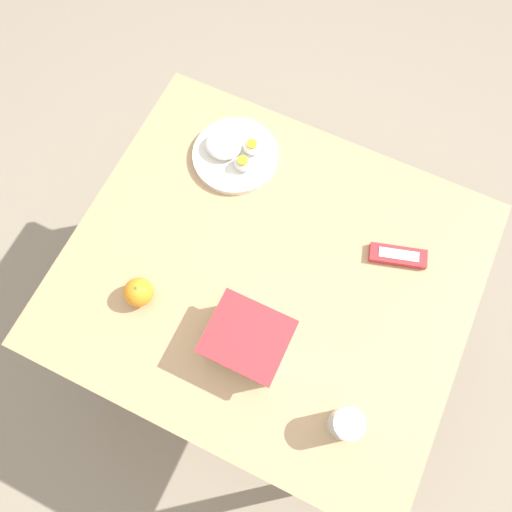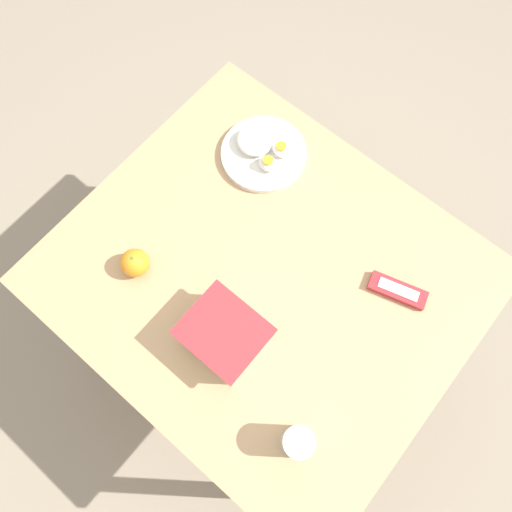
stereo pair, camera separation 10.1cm
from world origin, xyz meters
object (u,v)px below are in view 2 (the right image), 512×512
food_container (225,335)px  orange_fruit (135,263)px  candy_bar (398,290)px  drinking_glass (298,442)px  rice_plate (263,152)px

food_container → orange_fruit: bearing=1.3°
orange_fruit → candy_bar: size_ratio=0.47×
food_container → drinking_glass: bearing=164.9°
candy_bar → drinking_glass: 0.42m
drinking_glass → orange_fruit: bearing=-6.8°
rice_plate → candy_bar: 0.49m
rice_plate → candy_bar: size_ratio=1.55×
food_container → candy_bar: bearing=-124.4°
orange_fruit → rice_plate: 0.44m
orange_fruit → candy_bar: 0.63m
rice_plate → drinking_glass: size_ratio=2.35×
food_container → rice_plate: size_ratio=0.78×
food_container → candy_bar: 0.42m
drinking_glass → food_container: bearing=-15.1°
rice_plate → drinking_glass: 0.72m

